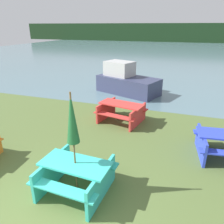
# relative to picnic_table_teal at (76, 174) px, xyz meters

# --- Properties ---
(water) EXTENTS (60.00, 50.00, 0.00)m
(water) POSITION_rel_picnic_table_teal_xyz_m (-0.16, 30.52, -0.44)
(water) COLOR slate
(water) RESTS_ON ground_plane
(far_treeline) EXTENTS (80.00, 1.60, 4.00)m
(far_treeline) POSITION_rel_picnic_table_teal_xyz_m (-0.16, 50.52, 1.56)
(far_treeline) COLOR #193319
(far_treeline) RESTS_ON water
(picnic_table_teal) EXTENTS (1.58, 1.45, 0.73)m
(picnic_table_teal) POSITION_rel_picnic_table_teal_xyz_m (0.00, 0.00, 0.00)
(picnic_table_teal) COLOR #33B7A8
(picnic_table_teal) RESTS_ON ground_plane
(picnic_table_red) EXTENTS (1.88, 1.67, 0.73)m
(picnic_table_red) POSITION_rel_picnic_table_teal_xyz_m (-0.15, 3.99, 0.00)
(picnic_table_red) COLOR red
(picnic_table_red) RESTS_ON ground_plane
(umbrella_darkgreen) EXTENTS (0.26, 0.26, 2.31)m
(umbrella_darkgreen) POSITION_rel_picnic_table_teal_xyz_m (0.00, 0.00, 1.31)
(umbrella_darkgreen) COLOR brown
(umbrella_darkgreen) RESTS_ON ground_plane
(boat) EXTENTS (3.66, 2.59, 1.66)m
(boat) POSITION_rel_picnic_table_teal_xyz_m (-1.02, 7.82, 0.18)
(boat) COLOR #333856
(boat) RESTS_ON water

